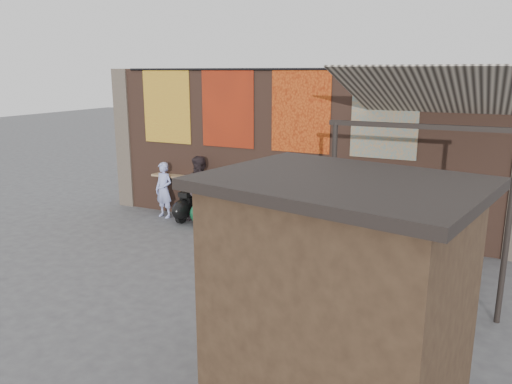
% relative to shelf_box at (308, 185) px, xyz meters
% --- Properties ---
extents(ground, '(70.00, 70.00, 0.00)m').
position_rel_shelf_box_xyz_m(ground, '(-0.60, -2.30, -1.24)').
color(ground, '#474749').
rests_on(ground, ground).
extents(brick_wall, '(10.00, 0.40, 4.00)m').
position_rel_shelf_box_xyz_m(brick_wall, '(-0.60, 0.40, 0.76)').
color(brick_wall, brown).
rests_on(brick_wall, ground).
extents(pier_left, '(0.50, 0.50, 4.00)m').
position_rel_shelf_box_xyz_m(pier_left, '(-5.80, 0.40, 0.76)').
color(pier_left, '#4C4238').
rests_on(pier_left, ground).
extents(eating_counter, '(8.00, 0.32, 0.05)m').
position_rel_shelf_box_xyz_m(eating_counter, '(-0.60, 0.03, -0.14)').
color(eating_counter, '#9E7A51').
rests_on(eating_counter, brick_wall).
extents(shelf_box, '(0.61, 0.28, 0.23)m').
position_rel_shelf_box_xyz_m(shelf_box, '(0.00, 0.00, 0.00)').
color(shelf_box, white).
rests_on(shelf_box, eating_counter).
extents(tapestry_redgold, '(1.50, 0.02, 2.00)m').
position_rel_shelf_box_xyz_m(tapestry_redgold, '(-4.20, 0.18, 1.76)').
color(tapestry_redgold, '#983716').
rests_on(tapestry_redgold, brick_wall).
extents(tapestry_sun, '(1.50, 0.02, 2.00)m').
position_rel_shelf_box_xyz_m(tapestry_sun, '(-2.30, 0.18, 1.76)').
color(tapestry_sun, '#F6370E').
rests_on(tapestry_sun, brick_wall).
extents(tapestry_orange, '(1.50, 0.02, 2.00)m').
position_rel_shelf_box_xyz_m(tapestry_orange, '(-0.30, 0.18, 1.76)').
color(tapestry_orange, '#BD4C17').
rests_on(tapestry_orange, brick_wall).
extents(tapestry_multi, '(1.50, 0.02, 2.00)m').
position_rel_shelf_box_xyz_m(tapestry_multi, '(1.70, 0.18, 1.76)').
color(tapestry_multi, teal).
rests_on(tapestry_multi, brick_wall).
extents(hang_rail, '(9.50, 0.06, 0.06)m').
position_rel_shelf_box_xyz_m(hang_rail, '(-0.60, 0.17, 2.74)').
color(hang_rail, black).
rests_on(hang_rail, brick_wall).
extents(scooter_stool_0, '(0.38, 0.85, 0.80)m').
position_rel_shelf_box_xyz_m(scooter_stool_0, '(-3.31, -0.32, -0.84)').
color(scooter_stool_0, black).
rests_on(scooter_stool_0, ground).
extents(scooter_stool_1, '(0.40, 0.89, 0.85)m').
position_rel_shelf_box_xyz_m(scooter_stool_1, '(-2.72, -0.34, -0.82)').
color(scooter_stool_1, '#10502D').
rests_on(scooter_stool_1, ground).
extents(scooter_stool_2, '(0.36, 0.80, 0.76)m').
position_rel_shelf_box_xyz_m(scooter_stool_2, '(-2.19, -0.27, -0.86)').
color(scooter_stool_2, navy).
rests_on(scooter_stool_2, ground).
extents(scooter_stool_3, '(0.32, 0.72, 0.68)m').
position_rel_shelf_box_xyz_m(scooter_stool_3, '(-1.64, -0.33, -0.90)').
color(scooter_stool_3, '#A30C29').
rests_on(scooter_stool_3, ground).
extents(scooter_stool_4, '(0.33, 0.72, 0.69)m').
position_rel_shelf_box_xyz_m(scooter_stool_4, '(-1.09, -0.33, -0.90)').
color(scooter_stool_4, '#0F560C').
rests_on(scooter_stool_4, ground).
extents(scooter_stool_5, '(0.35, 0.79, 0.75)m').
position_rel_shelf_box_xyz_m(scooter_stool_5, '(-0.52, -0.27, -0.87)').
color(scooter_stool_5, black).
rests_on(scooter_stool_5, ground).
extents(scooter_stool_6, '(0.35, 0.78, 0.74)m').
position_rel_shelf_box_xyz_m(scooter_stool_6, '(0.04, -0.33, -0.87)').
color(scooter_stool_6, '#171348').
rests_on(scooter_stool_6, ground).
extents(scooter_stool_7, '(0.36, 0.81, 0.77)m').
position_rel_shelf_box_xyz_m(scooter_stool_7, '(0.59, -0.31, -0.86)').
color(scooter_stool_7, navy).
rests_on(scooter_stool_7, ground).
extents(scooter_stool_8, '(0.38, 0.85, 0.81)m').
position_rel_shelf_box_xyz_m(scooter_stool_8, '(1.19, -0.29, -0.84)').
color(scooter_stool_8, '#1A693C').
rests_on(scooter_stool_8, ground).
extents(scooter_stool_9, '(0.39, 0.86, 0.82)m').
position_rel_shelf_box_xyz_m(scooter_stool_9, '(1.74, -0.28, -0.83)').
color(scooter_stool_9, maroon).
rests_on(scooter_stool_9, ground).
extents(scooter_stool_10, '(0.38, 0.85, 0.80)m').
position_rel_shelf_box_xyz_m(scooter_stool_10, '(2.33, -0.32, -0.84)').
color(scooter_stool_10, maroon).
rests_on(scooter_stool_10, ground).
extents(diner_left, '(0.61, 0.45, 1.54)m').
position_rel_shelf_box_xyz_m(diner_left, '(-4.05, -0.30, -0.47)').
color(diner_left, '#9EA8E7').
rests_on(diner_left, ground).
extents(diner_right, '(0.97, 0.81, 1.79)m').
position_rel_shelf_box_xyz_m(diner_right, '(-2.86, -0.30, -0.35)').
color(diner_right, '#292022').
rests_on(diner_right, ground).
extents(shopper_navy, '(0.93, 0.87, 1.54)m').
position_rel_shelf_box_xyz_m(shopper_navy, '(2.42, -1.85, -0.47)').
color(shopper_navy, black).
rests_on(shopper_navy, ground).
extents(shopper_grey, '(1.29, 1.23, 1.76)m').
position_rel_shelf_box_xyz_m(shopper_grey, '(3.34, -3.28, -0.36)').
color(shopper_grey, '#5A595F').
rests_on(shopper_grey, ground).
extents(shopper_tan, '(0.83, 0.96, 1.67)m').
position_rel_shelf_box_xyz_m(shopper_tan, '(2.12, -1.53, -0.41)').
color(shopper_tan, '#8E7C5A').
rests_on(shopper_tan, ground).
extents(market_stall, '(2.84, 2.35, 2.73)m').
position_rel_shelf_box_xyz_m(market_stall, '(2.58, -6.19, 0.12)').
color(market_stall, black).
rests_on(market_stall, ground).
extents(stall_roof, '(3.19, 2.69, 0.12)m').
position_rel_shelf_box_xyz_m(stall_roof, '(2.58, -6.19, 1.54)').
color(stall_roof, black).
rests_on(stall_roof, market_stall).
extents(stall_sign, '(1.18, 0.28, 0.50)m').
position_rel_shelf_box_xyz_m(stall_sign, '(2.77, -5.23, 0.73)').
color(stall_sign, gold).
rests_on(stall_sign, market_stall).
extents(stall_shelf, '(2.07, 0.51, 0.06)m').
position_rel_shelf_box_xyz_m(stall_shelf, '(2.77, -5.23, -0.25)').
color(stall_shelf, '#473321').
rests_on(stall_shelf, market_stall).
extents(awning_canvas, '(3.20, 3.28, 0.97)m').
position_rel_shelf_box_xyz_m(awning_canvas, '(2.90, -1.40, 2.31)').
color(awning_canvas, beige).
rests_on(awning_canvas, brick_wall).
extents(awning_ledger, '(3.30, 0.08, 0.12)m').
position_rel_shelf_box_xyz_m(awning_ledger, '(2.90, 0.19, 2.71)').
color(awning_ledger, '#33261C').
rests_on(awning_ledger, brick_wall).
extents(awning_header, '(3.00, 0.08, 0.08)m').
position_rel_shelf_box_xyz_m(awning_header, '(2.90, -2.90, 1.84)').
color(awning_header, black).
rests_on(awning_header, awning_post_left).
extents(awning_post_left, '(0.09, 0.09, 3.10)m').
position_rel_shelf_box_xyz_m(awning_post_left, '(1.50, -2.90, 0.31)').
color(awning_post_left, black).
rests_on(awning_post_left, ground).
extents(awning_post_right, '(0.09, 0.09, 3.10)m').
position_rel_shelf_box_xyz_m(awning_post_right, '(4.30, -2.90, 0.31)').
color(awning_post_right, black).
rests_on(awning_post_right, ground).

